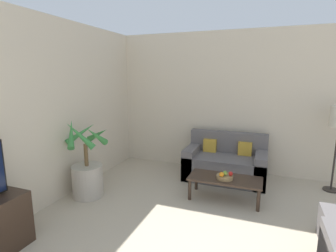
# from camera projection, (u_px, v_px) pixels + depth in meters

# --- Properties ---
(wall_back) EXTENTS (8.60, 0.06, 2.70)m
(wall_back) POSITION_uv_depth(u_px,v_px,m) (304.00, 105.00, 4.62)
(wall_back) COLOR beige
(wall_back) RESTS_ON ground_plane
(wall_left) EXTENTS (0.06, 7.40, 2.70)m
(wall_left) POSITION_uv_depth(u_px,v_px,m) (7.00, 120.00, 3.14)
(wall_left) COLOR beige
(wall_left) RESTS_ON ground_plane
(potted_palm) EXTENTS (0.70, 0.69, 1.24)m
(potted_palm) POSITION_uv_depth(u_px,v_px,m) (87.00, 172.00, 4.07)
(potted_palm) COLOR #ADA393
(potted_palm) RESTS_ON ground_plane
(sofa_loveseat) EXTENTS (1.43, 0.78, 0.82)m
(sofa_loveseat) POSITION_uv_depth(u_px,v_px,m) (225.00, 163.00, 4.79)
(sofa_loveseat) COLOR #605B5B
(sofa_loveseat) RESTS_ON ground_plane
(coffee_table) EXTENTS (1.08, 0.49, 0.35)m
(coffee_table) POSITION_uv_depth(u_px,v_px,m) (225.00, 181.00, 3.97)
(coffee_table) COLOR #38281E
(coffee_table) RESTS_ON ground_plane
(fruit_bowl) EXTENTS (0.25, 0.25, 0.05)m
(fruit_bowl) POSITION_uv_depth(u_px,v_px,m) (225.00, 177.00, 3.92)
(fruit_bowl) COLOR #997A4C
(fruit_bowl) RESTS_ON coffee_table
(apple_red) EXTENTS (0.07, 0.07, 0.07)m
(apple_red) POSITION_uv_depth(u_px,v_px,m) (231.00, 174.00, 3.89)
(apple_red) COLOR red
(apple_red) RESTS_ON fruit_bowl
(apple_green) EXTENTS (0.07, 0.07, 0.07)m
(apple_green) POSITION_uv_depth(u_px,v_px,m) (225.00, 173.00, 3.91)
(apple_green) COLOR olive
(apple_green) RESTS_ON fruit_bowl
(orange_fruit) EXTENTS (0.07, 0.07, 0.07)m
(orange_fruit) POSITION_uv_depth(u_px,v_px,m) (222.00, 174.00, 3.86)
(orange_fruit) COLOR orange
(orange_fruit) RESTS_ON fruit_bowl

